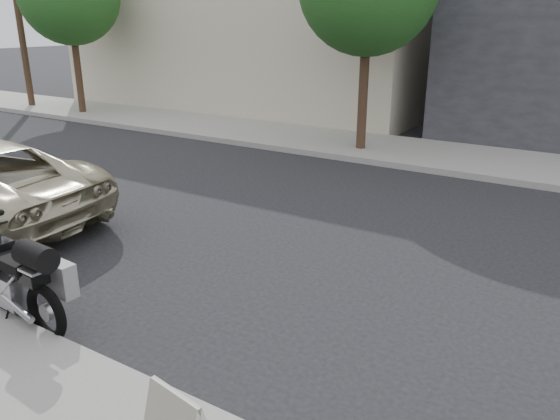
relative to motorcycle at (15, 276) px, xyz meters
The scene contains 5 objects.
ground 4.35m from the motorcycle, 115.52° to the right, with size 120.00×120.00×0.00m, color black.
far_sidewalk 10.56m from the motorcycle, 100.13° to the right, with size 44.00×3.00×0.15m, color gray.
far_building_cream 19.10m from the motorcycle, 67.66° to the right, with size 14.00×11.00×8.00m.
utility_pole 17.50m from the motorcycle, 34.95° to the right, with size 0.24×0.24×6.70m, color #3D2A1B.
motorcycle is the anchor object (origin of this frame).
Camera 1 is at (-3.71, 7.03, 3.37)m, focal length 35.00 mm.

